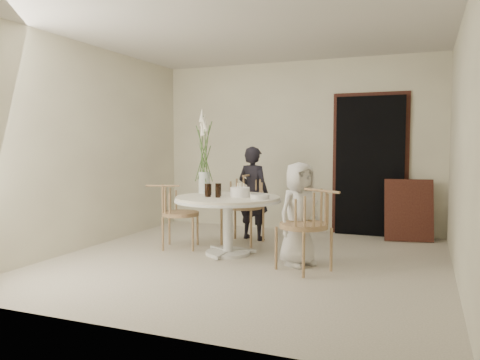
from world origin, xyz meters
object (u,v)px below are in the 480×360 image
at_px(table, 228,206).
at_px(chair_far, 247,198).
at_px(chair_left, 172,207).
at_px(flower_vase, 204,156).
at_px(chair_right, 312,218).
at_px(girl, 253,193).
at_px(boy, 299,214).
at_px(birthday_cake, 240,192).

xyz_separation_m(table, chair_far, (-0.06, 0.83, 0.01)).
distance_m(chair_left, flower_vase, 0.81).
bearing_deg(chair_right, chair_left, -73.58).
relative_size(chair_far, girl, 0.71).
bearing_deg(chair_right, girl, -109.49).
height_order(chair_right, boy, boy).
xyz_separation_m(chair_far, birthday_cake, (0.21, -0.79, 0.17)).
bearing_deg(chair_left, girl, -58.97).
bearing_deg(birthday_cake, chair_left, 178.63).
bearing_deg(chair_right, flower_vase, -83.15).
bearing_deg(birthday_cake, boy, -15.83).
height_order(chair_far, flower_vase, flower_vase).
bearing_deg(boy, chair_far, 78.83).
height_order(chair_left, birthday_cake, birthday_cake).
distance_m(table, boy, 0.98).
bearing_deg(chair_right, boy, -110.88).
bearing_deg(table, chair_left, 175.57).
xyz_separation_m(table, boy, (0.96, -0.19, -0.03)).
bearing_deg(table, boy, -11.17).
height_order(girl, flower_vase, flower_vase).
height_order(chair_left, girl, girl).
bearing_deg(birthday_cake, girl, 100.23).
bearing_deg(chair_far, girl, 80.74).
xyz_separation_m(girl, boy, (0.99, -1.19, -0.09)).
distance_m(table, chair_left, 0.85).
height_order(chair_right, flower_vase, flower_vase).
bearing_deg(chair_left, flower_vase, -79.33).
bearing_deg(chair_right, chair_far, -105.10).
xyz_separation_m(chair_right, birthday_cake, (-1.03, 0.50, 0.19)).
bearing_deg(flower_vase, girl, 59.21).
xyz_separation_m(chair_left, girl, (0.82, 0.93, 0.12)).
distance_m(table, birthday_cake, 0.23).
distance_m(table, flower_vase, 0.81).
distance_m(girl, boy, 1.55).
relative_size(chair_far, flower_vase, 0.86).
bearing_deg(chair_left, table, -112.28).
distance_m(chair_far, birthday_cake, 0.83).
xyz_separation_m(chair_far, boy, (1.03, -1.02, -0.03)).
relative_size(chair_left, birthday_cake, 3.52).
height_order(chair_left, flower_vase, flower_vase).
bearing_deg(chair_left, chair_far, -63.39).
distance_m(chair_far, boy, 1.45).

